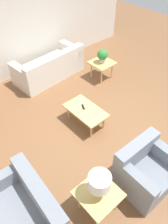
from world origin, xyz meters
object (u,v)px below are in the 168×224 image
Objects in this scene: side_table_lamp at (98,195)px; potted_plant at (103,55)px; loveseat at (27,213)px; coffee_table at (86,111)px; sofa at (50,68)px; table_lamp at (99,182)px; side_table_plant at (102,64)px; armchair at (145,171)px.

side_table_lamp is 3.70m from potted_plant.
coffee_table is at bearing 119.85° from loveseat.
loveseat is at bearing 45.81° from sofa.
table_lamp is (0.00, 0.00, 0.38)m from side_table_lamp.
sofa is 3.92m from loveseat.
side_table_lamp is 1.60× the size of potted_plant.
sofa is 3.88m from side_table_lamp.
potted_plant is 0.82× the size of table_lamp.
sofa is 2.05m from coffee_table.
side_table_plant is 1.00× the size of side_table_lamp.
armchair is 1.56× the size of side_table_lamp.
armchair is 1.94m from loveseat.
loveseat is (-3.00, 2.52, 0.03)m from sofa.
side_table_lamp is at bearing 170.10° from armchair.
side_table_lamp is (-0.52, -0.91, 0.09)m from loveseat.
loveseat is 2.20× the size of side_table_plant.
loveseat is 4.11m from side_table_plant.
loveseat is 2.20× the size of side_table_lamp.
coffee_table is 2.08× the size of table_lamp.
table_lamp is at bearing 170.10° from armchair.
side_table_lamp is (0.19, 0.90, 0.08)m from armchair.
sofa is 3.91m from table_lamp.
armchair is 0.99× the size of coffee_table.
potted_plant is 3.69m from table_lamp.
side_table_plant is at bearing 59.39° from armchair.
armchair is 1.56× the size of side_table_plant.
coffee_table is 1.85m from side_table_plant.
sofa is 1.53× the size of loveseat.
armchair reaches higher than coffee_table.
potted_plant is at bearing -46.02° from table_lamp.
loveseat is at bearing 119.83° from potted_plant.
sofa reaches higher than side_table_plant.
coffee_table is (1.72, -0.23, 0.01)m from armchair.
coffee_table is 1.58× the size of side_table_plant.
armchair reaches higher than side_table_plant.
armchair is 3.26m from side_table_plant.
sofa is at bearing 143.51° from loveseat.
table_lamp is (-1.53, 1.13, 0.45)m from coffee_table.
armchair is at bearing -101.83° from side_table_lamp.
side_table_lamp is (-2.56, 2.65, 0.00)m from side_table_plant.
coffee_table is at bearing 124.12° from potted_plant.
armchair and loveseat have the same top height.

